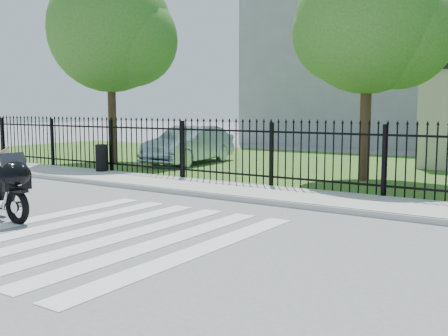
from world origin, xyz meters
The scene contains 11 objects.
ground centered at (0.00, 0.00, 0.00)m, with size 120.00×120.00×0.00m, color slate.
crosswalk centered at (0.00, 0.00, 0.01)m, with size 5.00×5.50×0.01m, color silver, non-canonical shape.
sidewalk centered at (0.00, 5.00, 0.06)m, with size 40.00×2.00×0.12m, color #ADAAA3.
curb centered at (0.00, 4.00, 0.06)m, with size 40.00×0.12×0.12m, color #ADAAA3.
grass_strip centered at (0.00, 12.00, 0.01)m, with size 40.00×12.00×0.02m, color #2F5A1E.
iron_fence centered at (0.00, 6.00, 0.90)m, with size 26.00×0.04×1.80m.
tree_left centered at (-8.50, 8.50, 5.17)m, with size 4.80×4.80×7.58m.
tree_mid centered at (1.50, 9.00, 4.67)m, with size 4.20×4.20×6.78m.
building_tall centered at (-3.00, 26.00, 6.00)m, with size 15.00×10.00×12.00m, color #93969B.
parked_car centered at (-5.75, 9.88, 0.75)m, with size 1.55×4.46×1.47m, color #ACC4D8.
litter_bin centered at (-6.15, 5.70, 0.56)m, with size 0.39×0.39×0.87m, color black.
Camera 1 is at (6.68, -6.22, 2.17)m, focal length 42.00 mm.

